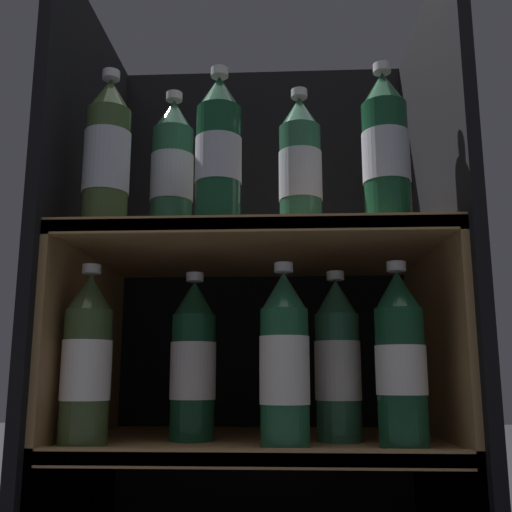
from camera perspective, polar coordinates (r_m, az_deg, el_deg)
fridge_back_wall at (r=1.27m, az=0.64°, el=-2.58°), size 0.65×0.02×0.96m
fridge_side_left at (r=1.11m, az=-16.32°, el=-0.89°), size 0.02×0.45×0.96m
fridge_side_right at (r=1.09m, az=17.10°, el=-0.59°), size 0.02×0.45×0.96m
shelf_lower at (r=1.03m, az=0.15°, el=-18.74°), size 0.61×0.41×0.19m
shelf_upper at (r=1.03m, az=0.15°, el=-6.51°), size 0.61×0.41×0.51m
bottle_upper_front_0 at (r=1.00m, az=-14.00°, el=9.22°), size 0.07×0.07×0.27m
bottle_upper_front_1 at (r=0.96m, az=-3.59°, el=9.73°), size 0.07×0.07×0.27m
bottle_upper_front_2 at (r=0.97m, az=12.24°, el=9.80°), size 0.07×0.07×0.27m
bottle_upper_back_0 at (r=1.05m, az=-7.99°, el=7.95°), size 0.07×0.07×0.27m
bottle_upper_back_1 at (r=1.03m, az=4.24°, el=8.20°), size 0.07×0.07×0.27m
bottle_lower_front_0 at (r=0.94m, az=-15.83°, el=-9.64°), size 0.07×0.07×0.27m
bottle_lower_front_1 at (r=0.89m, az=2.73°, el=-10.00°), size 0.07×0.07×0.27m
bottle_lower_front_2 at (r=0.91m, az=13.61°, el=-9.66°), size 0.07×0.07×0.27m
bottle_lower_back_0 at (r=0.98m, az=-6.00°, el=-10.07°), size 0.07×0.07×0.27m
bottle_lower_back_1 at (r=0.98m, az=7.78°, el=-10.02°), size 0.07×0.07×0.27m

